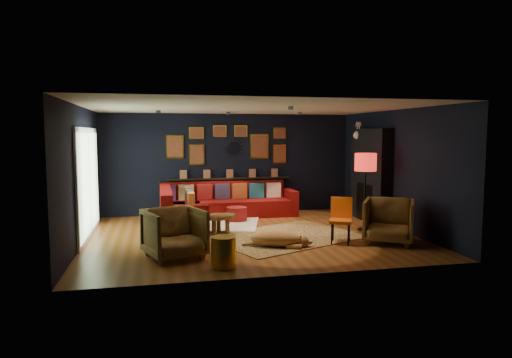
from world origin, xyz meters
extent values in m
plane|color=brown|center=(0.00, 0.00, 0.00)|extent=(6.50, 6.50, 0.00)
plane|color=black|center=(0.00, 2.75, 1.30)|extent=(6.50, 0.00, 6.50)
plane|color=black|center=(0.00, -2.75, 1.30)|extent=(6.50, 0.00, 6.50)
plane|color=black|center=(-3.25, 0.00, 1.30)|extent=(0.00, 5.50, 5.50)
plane|color=black|center=(3.25, 0.00, 1.30)|extent=(0.00, 5.50, 5.50)
plane|color=beige|center=(0.00, 0.00, 2.60)|extent=(6.50, 6.50, 0.00)
cube|color=maroon|center=(-0.20, 2.25, 0.21)|extent=(3.20, 0.95, 0.42)
cube|color=maroon|center=(-0.20, 2.60, 0.63)|extent=(3.20, 0.24, 0.46)
cube|color=maroon|center=(1.50, 2.25, 0.32)|extent=(0.22, 0.95, 0.64)
cube|color=maroon|center=(-1.32, 1.15, 0.21)|extent=(0.95, 2.20, 0.42)
cube|color=maroon|center=(-1.68, 1.15, 0.63)|extent=(0.24, 2.20, 0.46)
cube|color=maroon|center=(-1.32, 0.15, 0.32)|extent=(0.95, 0.22, 0.64)
cube|color=#5E285E|center=(-1.60, 2.40, 0.62)|extent=(0.38, 0.14, 0.38)
cube|color=tan|center=(-1.15, 2.40, 0.62)|extent=(0.38, 0.14, 0.38)
cube|color=maroon|center=(-0.70, 2.40, 0.62)|extent=(0.38, 0.14, 0.38)
cube|color=#342D4B|center=(-0.25, 2.40, 0.62)|extent=(0.38, 0.14, 0.38)
cube|color=#9D4D21|center=(0.20, 2.40, 0.62)|extent=(0.38, 0.14, 0.38)
cube|color=#1B586D|center=(0.65, 2.40, 0.62)|extent=(0.38, 0.14, 0.38)
cube|color=beige|center=(1.10, 2.40, 0.62)|extent=(0.38, 0.14, 0.38)
cube|color=maroon|center=(-1.15, 1.85, 0.62)|extent=(0.14, 0.38, 0.38)
cube|color=#21424E|center=(-1.15, 1.35, 0.62)|extent=(0.14, 0.38, 0.38)
cube|color=orange|center=(-1.15, 0.85, 0.62)|extent=(0.14, 0.38, 0.38)
cube|color=black|center=(0.00, 2.68, 0.92)|extent=(3.20, 0.12, 0.04)
cube|color=gold|center=(-1.40, 2.72, 1.75)|extent=(0.45, 0.03, 0.60)
cube|color=#96492F|center=(-1.40, 2.70, 1.75)|extent=(0.38, 0.01, 0.51)
cube|color=gold|center=(-0.85, 2.72, 1.55)|extent=(0.40, 0.03, 0.55)
cube|color=#96492F|center=(-0.85, 2.70, 1.55)|extent=(0.34, 0.01, 0.47)
cube|color=gold|center=(-0.85, 2.72, 2.10)|extent=(0.38, 0.03, 0.30)
cube|color=#96492F|center=(-0.85, 2.70, 2.10)|extent=(0.32, 0.01, 0.25)
cube|color=gold|center=(0.80, 2.72, 1.75)|extent=(0.50, 0.03, 0.65)
cube|color=#96492F|center=(0.80, 2.70, 1.75)|extent=(0.42, 0.01, 0.55)
cube|color=gold|center=(1.35, 2.72, 1.55)|extent=(0.35, 0.03, 0.50)
cube|color=#96492F|center=(1.35, 2.70, 1.55)|extent=(0.30, 0.01, 0.42)
cube|color=gold|center=(1.35, 2.72, 2.10)|extent=(0.35, 0.03, 0.30)
cube|color=#96492F|center=(1.35, 2.70, 2.10)|extent=(0.30, 0.01, 0.25)
cube|color=gold|center=(-0.25, 2.72, 2.15)|extent=(0.35, 0.03, 0.30)
cube|color=#96492F|center=(-0.25, 2.70, 2.15)|extent=(0.30, 0.01, 0.25)
cube|color=gold|center=(0.30, 2.72, 2.15)|extent=(0.35, 0.03, 0.30)
cube|color=#96492F|center=(0.30, 2.70, 2.15)|extent=(0.30, 0.01, 0.25)
cylinder|color=silver|center=(0.10, 2.72, 1.70)|extent=(0.28, 0.03, 0.28)
cone|color=gold|center=(0.32, 2.72, 1.70)|extent=(0.03, 0.16, 0.03)
cone|color=gold|center=(0.30, 2.72, 1.78)|extent=(0.04, 0.16, 0.04)
cone|color=gold|center=(0.26, 2.72, 1.86)|extent=(0.04, 0.16, 0.04)
cone|color=gold|center=(0.18, 2.72, 1.90)|extent=(0.04, 0.16, 0.04)
cone|color=gold|center=(0.10, 2.72, 1.92)|extent=(0.03, 0.16, 0.03)
cone|color=gold|center=(0.02, 2.72, 1.90)|extent=(0.04, 0.16, 0.04)
cone|color=gold|center=(-0.06, 2.72, 1.86)|extent=(0.04, 0.16, 0.04)
cone|color=gold|center=(-0.10, 2.72, 1.78)|extent=(0.04, 0.16, 0.04)
cone|color=gold|center=(-0.12, 2.72, 1.70)|extent=(0.03, 0.16, 0.03)
cone|color=gold|center=(-0.10, 2.72, 1.62)|extent=(0.04, 0.16, 0.04)
cone|color=gold|center=(-0.06, 2.72, 1.54)|extent=(0.04, 0.16, 0.04)
cone|color=gold|center=(0.02, 2.72, 1.50)|extent=(0.04, 0.16, 0.04)
cone|color=gold|center=(0.10, 2.72, 1.48)|extent=(0.03, 0.16, 0.03)
cone|color=gold|center=(0.18, 2.72, 1.50)|extent=(0.04, 0.16, 0.04)
cone|color=gold|center=(0.26, 2.72, 1.54)|extent=(0.04, 0.16, 0.04)
cone|color=gold|center=(0.30, 2.72, 1.62)|extent=(0.04, 0.16, 0.04)
cube|color=black|center=(3.10, 0.90, 1.10)|extent=(0.30, 1.60, 2.20)
cube|color=black|center=(3.04, 0.90, 0.45)|extent=(0.20, 0.80, 0.90)
cone|color=white|center=(3.19, 1.40, 2.05)|extent=(0.35, 0.28, 0.28)
sphere|color=white|center=(2.97, 1.40, 2.05)|extent=(0.20, 0.20, 0.20)
cylinder|color=white|center=(2.99, 1.34, 2.22)|extent=(0.02, 0.10, 0.28)
cylinder|color=white|center=(2.99, 1.46, 2.22)|extent=(0.02, 0.10, 0.28)
cube|color=white|center=(-3.22, 0.60, 1.10)|extent=(0.04, 2.80, 2.20)
cube|color=#A6CD9C|center=(-3.20, 0.60, 1.10)|extent=(0.01, 2.60, 2.00)
cube|color=white|center=(-3.19, 0.60, 1.10)|extent=(0.02, 0.06, 2.00)
cylinder|color=black|center=(-1.80, 1.20, 2.56)|extent=(0.10, 0.10, 0.06)
cylinder|color=black|center=(-0.20, 1.60, 2.56)|extent=(0.10, 0.10, 0.06)
cylinder|color=black|center=(1.40, 1.20, 2.56)|extent=(0.10, 0.10, 0.06)
cylinder|color=black|center=(0.60, -0.80, 2.56)|extent=(0.10, 0.10, 0.06)
cube|color=silver|center=(-0.76, 1.29, 0.02)|extent=(2.67, 2.23, 0.03)
cube|color=#DDAD64|center=(0.66, -0.30, 0.01)|extent=(3.53, 3.11, 0.02)
cylinder|color=brown|center=(-0.74, 0.13, 0.18)|extent=(0.09, 0.09, 0.29)
cylinder|color=brown|center=(-0.46, 0.13, 0.18)|extent=(0.09, 0.09, 0.29)
cylinder|color=brown|center=(-0.60, 0.45, 0.18)|extent=(0.09, 0.09, 0.29)
cylinder|color=maroon|center=(-0.03, 1.50, 0.19)|extent=(0.49, 0.49, 0.32)
imported|color=gold|center=(-1.59, -1.42, 0.46)|extent=(1.12, 1.09, 0.92)
imported|color=gold|center=(2.45, -1.20, 0.46)|extent=(1.21, 1.19, 0.93)
cylinder|color=gold|center=(-0.87, -2.14, 0.24)|extent=(0.39, 0.39, 0.49)
cylinder|color=black|center=(1.32, -1.13, 0.21)|extent=(0.03, 0.03, 0.43)
cylinder|color=black|center=(1.60, -1.27, 0.21)|extent=(0.03, 0.03, 0.43)
cylinder|color=black|center=(1.46, -0.85, 0.21)|extent=(0.03, 0.03, 0.43)
cylinder|color=black|center=(1.73, -0.99, 0.21)|extent=(0.03, 0.03, 0.43)
cube|color=#DF5A13|center=(1.53, -1.06, 0.43)|extent=(0.55, 0.55, 0.06)
cube|color=#DF5A13|center=(1.61, -0.90, 0.66)|extent=(0.39, 0.23, 0.41)
cylinder|color=black|center=(2.50, -0.05, 0.02)|extent=(0.28, 0.28, 0.04)
cylinder|color=black|center=(2.50, -0.05, 0.71)|extent=(0.04, 0.04, 1.35)
cylinder|color=red|center=(2.50, -0.05, 1.48)|extent=(0.46, 0.46, 0.38)
camera|label=1|loc=(-1.86, -9.03, 2.07)|focal=32.00mm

